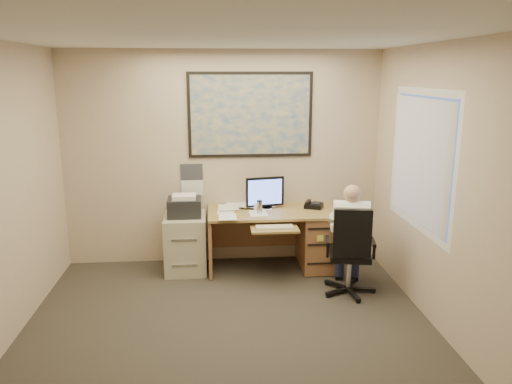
{
  "coord_description": "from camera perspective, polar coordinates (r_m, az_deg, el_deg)",
  "views": [
    {
      "loc": [
        -0.12,
        -4.02,
        2.42
      ],
      "look_at": [
        0.34,
        1.3,
        1.13
      ],
      "focal_mm": 35.0,
      "sensor_mm": 36.0,
      "label": 1
    }
  ],
  "objects": [
    {
      "name": "room_shell",
      "position": [
        4.16,
        -3.11,
        -1.38
      ],
      "size": [
        4.0,
        4.5,
        2.7
      ],
      "color": "#322D26",
      "rests_on": "ground"
    },
    {
      "name": "desk",
      "position": [
        6.33,
        4.83,
        -4.7
      ],
      "size": [
        1.6,
        0.97,
        1.14
      ],
      "color": "#9D7E43",
      "rests_on": "ground"
    },
    {
      "name": "world_map",
      "position": [
        6.29,
        -0.65,
        8.79
      ],
      "size": [
        1.56,
        0.03,
        1.06
      ],
      "primitive_type": "cube",
      "color": "#1E4C93",
      "rests_on": "room_shell"
    },
    {
      "name": "wall_calendar",
      "position": [
        6.41,
        -7.34,
        1.35
      ],
      "size": [
        0.28,
        0.01,
        0.42
      ],
      "primitive_type": "cube",
      "color": "white",
      "rests_on": "room_shell"
    },
    {
      "name": "window_blinds",
      "position": [
        5.33,
        18.27,
        3.45
      ],
      "size": [
        0.06,
        1.4,
        1.3
      ],
      "primitive_type": null,
      "color": "beige",
      "rests_on": "room_shell"
    },
    {
      "name": "filing_cabinet",
      "position": [
        6.27,
        -8.05,
        -5.23
      ],
      "size": [
        0.51,
        0.61,
        0.98
      ],
      "rotation": [
        0.0,
        0.0,
        0.01
      ],
      "color": "#BAB496",
      "rests_on": "ground"
    },
    {
      "name": "office_chair",
      "position": [
        5.69,
        10.8,
        -8.59
      ],
      "size": [
        0.72,
        0.72,
        1.03
      ],
      "rotation": [
        0.0,
        0.0,
        -0.19
      ],
      "color": "black",
      "rests_on": "ground"
    },
    {
      "name": "person",
      "position": [
        5.65,
        10.64,
        -5.31
      ],
      "size": [
        0.64,
        0.8,
        1.24
      ],
      "primitive_type": null,
      "rotation": [
        0.0,
        0.0,
        -0.22
      ],
      "color": "white",
      "rests_on": "office_chair"
    }
  ]
}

